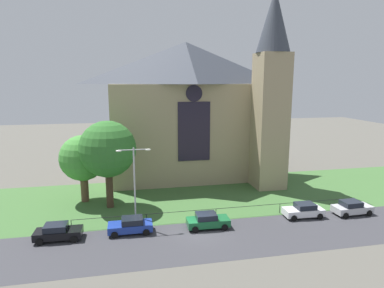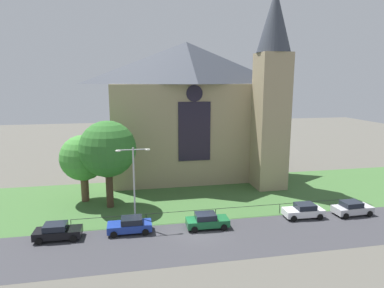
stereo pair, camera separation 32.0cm
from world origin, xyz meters
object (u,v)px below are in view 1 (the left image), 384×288
Objects in this scene: tree_left_far at (83,158)px; church_building at (192,109)px; parked_car_white at (304,210)px; streetlamp_near at (134,177)px; parked_car_silver at (352,208)px; parked_car_green at (208,221)px; tree_left_near at (108,149)px; parked_car_blue at (131,225)px; parked_car_black at (58,232)px.

church_building is at bearing 29.30° from tree_left_far.
church_building is 6.10× the size of parked_car_white.
streetlamp_near is 23.84m from parked_car_silver.
parked_car_white is at bearing 4.20° from parked_car_green.
tree_left_far is (-3.05, 2.61, -1.50)m from tree_left_near.
parked_car_white is at bearing -22.53° from tree_left_far.
parked_car_blue is 18.30m from parked_car_white.
tree_left_near is 13.80m from parked_car_green.
church_building is at bearing -117.15° from parked_car_blue.
streetlamp_near is 1.89× the size of parked_car_white.
parked_car_white is at bearing 2.16° from parked_car_black.
parked_car_black is (-1.38, -10.01, -4.59)m from tree_left_far.
parked_car_blue is at bearing 2.50° from parked_car_black.
streetlamp_near is 8.47m from parked_car_green.
church_building is at bearing 61.35° from streetlamp_near.
parked_car_blue is (-9.72, -18.29, -9.53)m from church_building.
parked_car_black and parked_car_white have the same top height.
parked_car_silver is (14.18, -18.50, -9.53)m from church_building.
parked_car_black and parked_car_silver have the same top height.
parked_car_white is (18.30, 0.14, 0.00)m from parked_car_blue.
church_building is at bearing -62.59° from parked_car_white.
parked_car_green and parked_car_silver have the same top height.
parked_car_black is at bearing -179.97° from parked_car_green.
parked_car_black is 1.00× the size of parked_car_white.
tree_left_near reaches higher than tree_left_far.
tree_left_near is 2.37× the size of parked_car_white.
parked_car_silver is (30.51, -0.11, 0.00)m from parked_car_black.
streetlamp_near is 1.90× the size of parked_car_green.
church_building reaches higher than parked_car_silver.
streetlamp_near is 18.36m from parked_car_white.
tree_left_near reaches higher than parked_car_green.
tree_left_near is at bearing -17.16° from parked_car_white.
parked_car_blue is 0.99× the size of parked_car_white.
parked_car_green is 0.99× the size of parked_car_white.
parked_car_green is at bearing 0.36° from parked_car_black.
tree_left_far is at bearing -20.44° from parked_car_white.
tree_left_far is at bearing 159.14° from parked_car_silver.
church_building is at bearing 42.77° from tree_left_near.
parked_car_silver is at bearing 178.51° from parked_car_white.
tree_left_near is at bearing -40.52° from tree_left_far.
parked_car_white and parked_car_silver have the same top height.
parked_car_white is (8.59, -18.15, -9.53)m from church_building.
tree_left_far reaches higher than streetlamp_near.
tree_left_near reaches higher than parked_car_silver.
parked_car_silver is (26.07, -7.50, -6.09)m from tree_left_near.
parked_car_black and parked_car_green have the same top height.
streetlamp_near reaches higher than parked_car_black.
parked_car_blue is at bearing -109.73° from streetlamp_near.
parked_car_silver is at bearing -179.68° from parked_car_blue.
tree_left_near reaches higher than parked_car_white.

